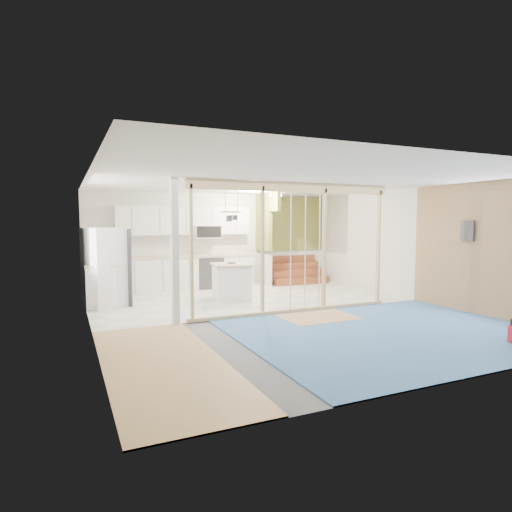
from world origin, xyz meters
name	(u,v)px	position (x,y,z in m)	size (l,w,h in m)	color
room	(281,249)	(0.00, 0.00, 1.30)	(7.01, 8.01, 2.61)	slate
floor_overlays	(282,313)	(0.07, 0.06, 0.01)	(7.00, 8.00, 0.03)	silver
stud_frame	(269,233)	(-0.27, 0.00, 1.61)	(4.66, 0.14, 2.60)	tan
base_cabinets	(163,275)	(-1.61, 3.36, 0.47)	(4.45, 2.24, 0.93)	white
upper_cabinets	(187,222)	(-0.84, 3.82, 1.82)	(3.60, 0.41, 0.85)	white
green_partition	(285,252)	(2.04, 3.66, 0.94)	(2.25, 1.51, 2.60)	olive
pot_rack	(232,214)	(-0.31, 1.89, 2.00)	(0.52, 0.52, 0.72)	black
sheathing_panel	(496,250)	(3.48, -2.00, 1.30)	(0.02, 4.00, 2.60)	#A18957
electrical_panel	(467,231)	(3.43, -1.40, 1.65)	(0.04, 0.30, 0.40)	#3C3D42
ceiling_light	(276,195)	(1.40, 3.00, 2.54)	(0.32, 0.32, 0.08)	#FFEABF
fridge	(106,268)	(-3.08, 2.13, 0.85)	(0.99, 0.95, 1.70)	white
island	(232,282)	(-0.33, 1.85, 0.42)	(0.98, 0.98, 0.85)	white
bowl	(232,262)	(-0.31, 1.89, 0.88)	(0.23, 0.23, 0.06)	silver
soap_bottle_a	(124,251)	(-2.50, 3.73, 1.10)	(0.13, 0.13, 0.33)	#9FA0B1
soap_bottle_b	(241,249)	(0.70, 3.77, 1.04)	(0.10, 0.10, 0.22)	silver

